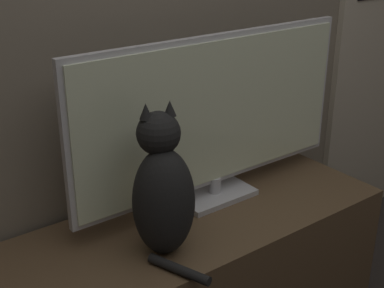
% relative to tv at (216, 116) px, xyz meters
% --- Properties ---
extents(tv_stand, '(1.42, 0.51, 0.51)m').
position_rel_tv_xyz_m(tv_stand, '(-0.18, -0.09, -0.56)').
color(tv_stand, brown).
rests_on(tv_stand, ground_plane).
extents(tv, '(1.10, 0.17, 0.58)m').
position_rel_tv_xyz_m(tv, '(0.00, 0.00, 0.00)').
color(tv, '#B7B7BC').
rests_on(tv, tv_stand).
extents(cat, '(0.22, 0.32, 0.46)m').
position_rel_tv_xyz_m(cat, '(-0.33, -0.17, -0.11)').
color(cat, black).
rests_on(cat, tv_stand).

